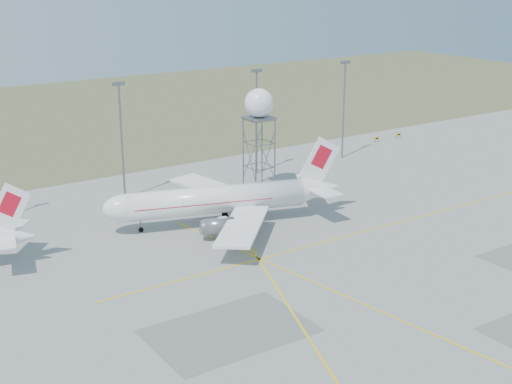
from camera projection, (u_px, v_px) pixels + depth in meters
ground at (455, 336)px, 78.75m from camera, size 400.00×400.00×0.00m
grass_strip at (45, 119)px, 189.46m from camera, size 400.00×120.00×0.03m
mast_b at (121, 131)px, 121.96m from camera, size 2.20×0.50×20.50m
mast_c at (257, 113)px, 136.84m from camera, size 2.20×0.50×20.50m
mast_d at (344, 101)px, 148.53m from camera, size 2.20×0.50×20.50m
taxi_sign_near at (377, 138)px, 164.96m from camera, size 1.60×0.17×1.20m
taxi_sign_far at (398, 135)px, 168.68m from camera, size 1.60×0.17×1.20m
airliner_main at (220, 200)px, 111.81m from camera, size 37.67×35.64×13.06m
radar_tower at (259, 134)px, 127.17m from camera, size 5.14×5.14×18.60m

